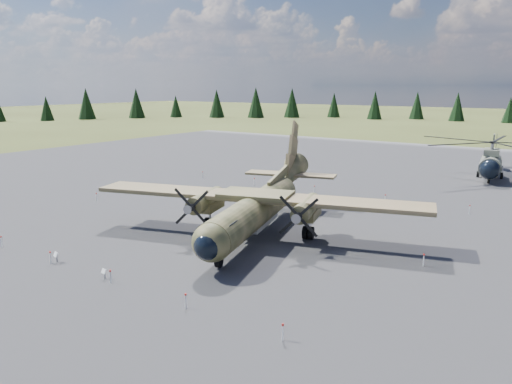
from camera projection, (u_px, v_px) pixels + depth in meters
The scene contains 8 objects.
ground at pixel (224, 227), 41.70m from camera, with size 500.00×500.00×0.00m, color #555F2A.
apron at pixel (286, 204), 49.76m from camera, with size 120.00×120.00×0.04m, color slate.
transport_plane at pixel (260, 202), 39.54m from camera, with size 26.19×23.38×8.73m.
helicopter_near at pixel (492, 152), 61.85m from camera, with size 21.73×23.81×4.87m.
info_placard_left at pixel (56, 256), 33.20m from camera, with size 0.48×0.28×0.71m.
info_placard_right at pixel (104, 272), 30.34m from camera, with size 0.42×0.22×0.64m.
barrier_fence at pixel (219, 220), 41.79m from camera, with size 33.12×29.62×0.85m.
treeline at pixel (229, 162), 45.46m from camera, with size 303.34×297.11×10.99m.
Camera 1 is at (24.94, -31.61, 11.57)m, focal length 35.00 mm.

